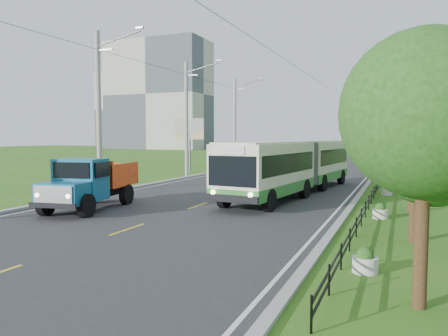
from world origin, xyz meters
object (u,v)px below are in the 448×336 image
Objects in this scene: planter_near at (380,212)px; planter_front at (365,261)px; pole_near at (99,111)px; tree_second at (418,135)px; planter_mid at (387,190)px; billboard_left at (190,132)px; tree_fourth at (411,135)px; planter_far at (390,178)px; tree_third at (414,125)px; pole_far at (235,122)px; pole_mid at (187,118)px; tree_fifth at (410,131)px; bus at (294,163)px; tree_back at (409,134)px; tree_front at (428,124)px; streetlight_far at (419,120)px; streetlight_mid at (427,111)px; dump_truck at (90,180)px.

planter_front is at bearing -90.00° from planter_near.
pole_near reaches higher than planter_near.
tree_second is 7.91× the size of planter_mid.
pole_near is at bearing -85.28° from billboard_left.
tree_fourth is at bearing 85.55° from planter_front.
planter_mid is 8.00m from planter_far.
pole_near is 18.17m from tree_third.
pole_far reaches higher than planter_mid.
pole_mid is 14.93× the size of planter_front.
tree_fifth is at bearing 84.92° from planter_near.
bus is (-6.47, -1.78, -1.71)m from tree_fourth.
tree_back is at bearing 71.38° from bus.
tree_fourth is at bearing -90.00° from tree_fifth.
planter_near is at bearing -41.65° from pole_mid.
tree_front is 31.89m from streetlight_far.
tree_front is 1.02× the size of tree_back.
bus is (11.64, -8.64, -3.22)m from pole_mid.
tree_third reaches higher than planter_near.
streetlight_mid and streetlight_far have the same top height.
tree_front is 17.92m from streetlight_mid.
pole_mid is 17.56m from planter_far.
pole_mid is at bearing -176.61° from planter_far.
planter_mid is (16.86, -7.00, -4.81)m from pole_mid.
planter_front is (-1.26, -22.14, -3.57)m from tree_fifth.
bus reaches higher than planter_far.
tree_front reaches higher than tree_second.
pole_mid is at bearing -90.00° from pole_far.
pole_far is at bearing 90.00° from pole_near.
tree_second is at bearing -91.74° from streetlight_far.
tree_back is 27.05m from dump_truck.
tree_fourth reaches higher than planter_front.
pole_near is at bearing -90.00° from pole_mid.
tree_back is at bearing 15.84° from pole_mid.
tree_second is at bearing 73.12° from planter_front.
streetlight_mid is (18.90, -19.00, -0.19)m from pole_far.
pole_far is 9.17m from billboard_left.
dump_truck is (3.95, -29.80, -3.70)m from pole_far.
planter_front is 0.13× the size of billboard_left.
planter_near is at bearing 108.03° from tree_second.
planter_far is (0.00, 16.00, 0.00)m from planter_near.
tree_fourth is at bearing -80.92° from planter_far.
pole_far is 1.72× the size of tree_fifth.
planter_mid is 16.87m from dump_truck.
planter_front is (16.86, -35.00, -4.81)m from pole_far.
tree_fifth is 7.21m from planter_mid.
bus reaches higher than planter_near.
pole_mid is at bearing 93.93° from dump_truck.
dump_truck is (3.95, -17.80, -3.70)m from pole_mid.
pole_far is 22.25m from tree_fifth.
tree_fifth reaches higher than planter_far.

